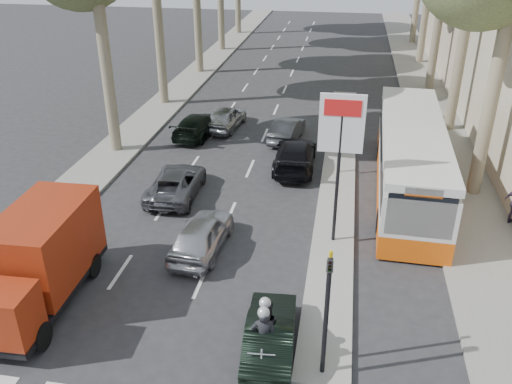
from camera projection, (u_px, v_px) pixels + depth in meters
ground at (214, 323)px, 15.84m from camera, size 120.00×120.00×0.00m
sidewalk_right at (425, 93)px, 36.51m from camera, size 3.20×70.00×0.12m
median_left at (199, 72)px, 41.64m from camera, size 2.40×64.00×0.12m
traffic_island at (338, 173)px, 24.99m from camera, size 1.50×26.00×0.16m
billboard at (340, 149)px, 18.08m from camera, size 1.50×12.10×5.60m
traffic_light_island at (327, 299)px, 12.91m from camera, size 0.16×0.41×3.60m
silver_hatchback at (202, 234)px, 19.04m from camera, size 1.79×3.94×1.31m
dark_hatchback at (270, 335)px, 14.53m from camera, size 1.52×3.75×1.21m
queue_car_a at (176, 183)px, 22.94m from camera, size 2.08×4.27×1.17m
queue_car_b at (295, 155)px, 25.42m from camera, size 1.98×4.64×1.33m
queue_car_c at (226, 117)px, 30.27m from camera, size 1.95×3.94×1.29m
queue_car_d at (287, 129)px, 28.71m from camera, size 1.72×3.72×1.18m
queue_car_e at (198, 125)px, 29.27m from camera, size 2.25×4.36×1.21m
red_truck at (39, 259)px, 16.12m from camera, size 2.19×5.45×2.88m
city_bus at (411, 158)px, 22.76m from camera, size 2.88×11.54×3.02m
motorcycle at (264, 335)px, 14.08m from camera, size 0.88×2.36×2.00m
pedestrian_far at (486, 146)px, 25.44m from camera, size 1.30×0.89×1.84m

